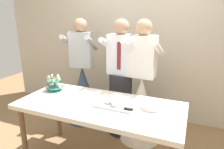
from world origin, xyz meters
The scene contains 8 objects.
rear_wall centered at (0.00, 1.46, 1.45)m, with size 5.20×0.10×2.90m, color beige.
dessert_table centered at (0.00, 0.00, 0.70)m, with size 1.80×0.80×0.78m.
cupcake_stand centered at (-0.71, 0.15, 0.86)m, with size 0.23×0.23×0.21m.
main_cake_tray centered at (0.17, 0.04, 0.81)m, with size 0.44×0.31×0.13m.
plate_stack centered at (0.55, 0.11, 0.81)m, with size 0.21×0.21×0.07m.
person_groom centered at (-0.01, 0.71, 0.75)m, with size 0.50×0.52×1.66m.
person_bride centered at (0.29, 0.69, 0.58)m, with size 0.56×0.56×1.66m.
person_guest centered at (-0.72, 0.86, 0.58)m, with size 0.57×0.56×1.66m.
Camera 1 is at (0.89, -1.79, 1.69)m, focal length 32.12 mm.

